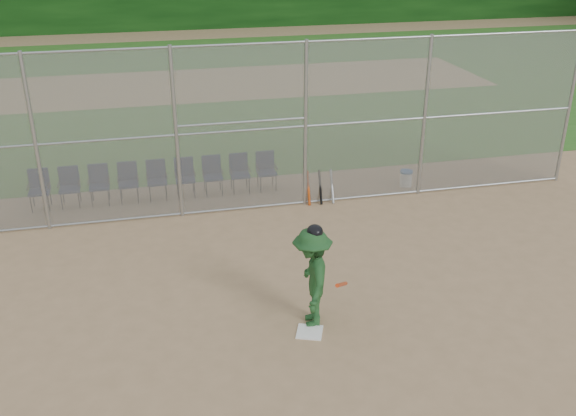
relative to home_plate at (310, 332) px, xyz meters
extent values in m
plane|color=tan|center=(0.26, 0.24, -0.01)|extent=(100.00, 100.00, 0.00)
plane|color=#295D1C|center=(0.26, 18.24, 0.00)|extent=(100.00, 100.00, 0.00)
plane|color=tan|center=(0.26, 18.24, 0.00)|extent=(24.00, 24.00, 0.00)
cube|color=gray|center=(0.26, 5.24, 1.99)|extent=(16.00, 0.02, 4.00)
cylinder|color=#9EA3A8|center=(8.26, 5.24, 1.99)|extent=(0.09, 0.09, 4.00)
cylinder|color=#9EA3A8|center=(0.26, 5.24, 3.94)|extent=(16.00, 0.05, 0.05)
cube|color=white|center=(0.00, 0.00, 0.00)|extent=(0.56, 0.56, 0.02)
imported|color=#1E4D22|center=(0.10, 0.29, 0.89)|extent=(0.86, 1.26, 1.81)
ellipsoid|color=black|center=(0.10, 0.29, 1.77)|extent=(0.27, 0.30, 0.23)
cylinder|color=red|center=(0.50, -0.11, 0.94)|extent=(0.44, 0.72, 0.45)
cylinder|color=white|center=(4.15, 5.78, 0.18)|extent=(0.31, 0.31, 0.37)
cylinder|color=#225296|center=(4.15, 5.78, 0.39)|extent=(0.33, 0.33, 0.05)
cylinder|color=#D84C14|center=(1.35, 5.25, 0.40)|extent=(0.06, 0.33, 0.83)
cylinder|color=black|center=(1.65, 5.25, 0.40)|extent=(0.06, 0.35, 0.82)
cylinder|color=#B2B2B7|center=(1.95, 5.25, 0.39)|extent=(0.06, 0.38, 0.81)
camera|label=1|loc=(-2.41, -8.76, 6.46)|focal=40.00mm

